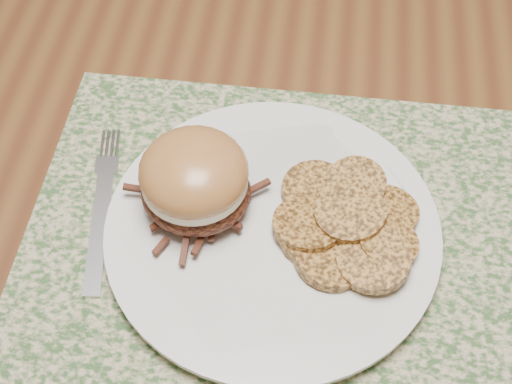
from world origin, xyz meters
TOP-DOWN VIEW (x-y plane):
  - ground at (0.00, 0.00)m, footprint 3.50×3.50m
  - dining_table at (0.00, 0.00)m, footprint 1.50×0.90m
  - placemat at (0.13, -0.26)m, footprint 0.45×0.33m
  - dinner_plate at (0.11, -0.26)m, footprint 0.26×0.26m
  - pork_sandwich at (0.05, -0.24)m, footprint 0.11×0.11m
  - roasted_potatoes at (0.17, -0.25)m, footprint 0.14×0.15m
  - fork at (-0.04, -0.25)m, footprint 0.04×0.17m

SIDE VIEW (x-z plane):
  - ground at x=0.00m, z-range 0.00..0.00m
  - dining_table at x=0.00m, z-range 0.30..1.05m
  - placemat at x=0.13m, z-range 0.75..0.75m
  - fork at x=-0.04m, z-range 0.75..0.76m
  - dinner_plate at x=0.11m, z-range 0.75..0.77m
  - roasted_potatoes at x=0.17m, z-range 0.76..0.79m
  - pork_sandwich at x=0.05m, z-range 0.77..0.84m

